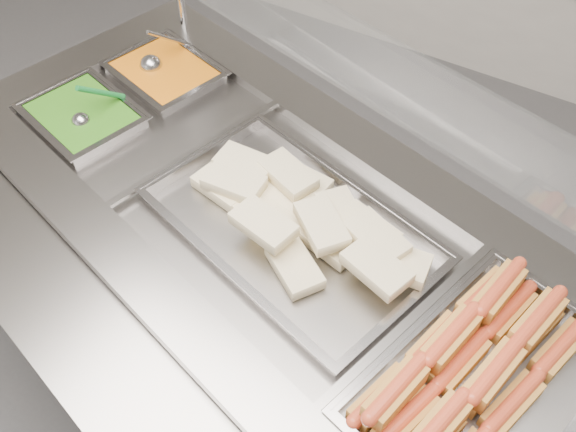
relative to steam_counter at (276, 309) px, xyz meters
The scene contains 11 objects.
steam_counter is the anchor object (origin of this frame).
tray_rail 0.67m from the steam_counter, 105.40° to the right, with size 1.86×0.84×0.05m.
sneeze_guard 0.87m from the steam_counter, 74.60° to the left, with size 1.72×0.74×0.45m.
pan_hotdogs 0.77m from the steam_counter, 15.40° to the right, with size 0.49×0.64×0.10m.
pan_wraps 0.44m from the steam_counter, 15.40° to the right, with size 0.78×0.58×0.07m.
pan_beans 0.80m from the steam_counter, 151.93° to the left, with size 0.36×0.32×0.10m.
pan_peas 0.80m from the steam_counter, behind, with size 0.36×0.32×0.10m.
hotdogs_in_buns 0.77m from the steam_counter, 16.27° to the right, with size 0.38×0.59×0.12m.
tortilla_wraps 0.49m from the steam_counter, ahead, with size 0.67×0.38×0.10m.
ladle 0.86m from the steam_counter, 153.81° to the left, with size 0.08×0.19×0.16m.
serving_spoon 0.81m from the steam_counter, behind, with size 0.08×0.18×0.15m.
Camera 1 is at (0.45, -0.50, 2.15)m, focal length 40.00 mm.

